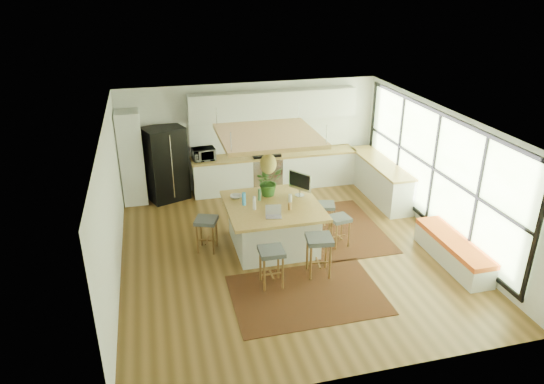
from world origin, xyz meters
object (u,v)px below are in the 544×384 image
object	(u,v)px
fridge	(166,163)
stool_right_back	(325,217)
island	(273,225)
stool_near_left	(271,268)
laptop	(274,211)
island_plant	(269,184)
monitor	(300,184)
stool_left_side	(207,234)
stool_near_right	(319,257)
microwave	(204,153)
stool_right_front	(339,230)

from	to	relation	value
fridge	stool_right_back	world-z (taller)	fridge
island	stool_right_back	world-z (taller)	island
stool_near_left	laptop	world-z (taller)	laptop
laptop	island_plant	world-z (taller)	island_plant
island	island_plant	xyz separation A→B (m)	(0.03, 0.48, 0.70)
stool_right_back	fridge	bearing A→B (deg)	140.67
monitor	island_plant	size ratio (longest dim) A/B	0.93
stool_right_back	stool_left_side	world-z (taller)	stool_left_side
stool_near_right	laptop	bearing A→B (deg)	134.44
microwave	stool_right_front	bearing A→B (deg)	-60.18
stool_near_left	island_plant	world-z (taller)	island_plant
monitor	fridge	bearing A→B (deg)	-171.25
stool_near_left	stool_right_back	bearing A→B (deg)	46.45
microwave	island_plant	xyz separation A→B (m)	(1.04, -2.43, 0.06)
stool_right_front	stool_left_side	world-z (taller)	stool_left_side
stool_right_front	island_plant	distance (m)	1.71
stool_right_front	stool_right_back	bearing A→B (deg)	97.59
stool_right_back	laptop	world-z (taller)	laptop
monitor	stool_left_side	bearing A→B (deg)	-121.76
stool_near_left	stool_near_right	world-z (taller)	stool_near_right
laptop	island_plant	xyz separation A→B (m)	(0.15, 1.02, 0.11)
stool_right_back	microwave	size ratio (longest dim) A/B	1.21
stool_near_left	microwave	world-z (taller)	microwave
stool_near_left	stool_near_right	bearing A→B (deg)	7.99
stool_right_back	microwave	world-z (taller)	microwave
stool_left_side	island_plant	bearing A→B (deg)	13.76
island	microwave	size ratio (longest dim) A/B	3.42
stool_near_right	island_plant	world-z (taller)	island_plant
laptop	microwave	size ratio (longest dim) A/B	0.59
stool_right_back	island	bearing A→B (deg)	-165.61
stool_right_back	laptop	bearing A→B (deg)	-147.45
stool_right_front	microwave	xyz separation A→B (m)	(-2.32, 3.22, 0.75)
stool_near_left	laptop	distance (m)	1.10
stool_left_side	stool_near_right	bearing A→B (deg)	-36.38
stool_near_right	stool_near_left	bearing A→B (deg)	-172.01
stool_near_left	laptop	bearing A→B (deg)	73.22
monitor	laptop	bearing A→B (deg)	-78.45
fridge	stool_near_left	size ratio (longest dim) A/B	2.47
stool_right_front	monitor	world-z (taller)	monitor
stool_right_back	monitor	size ratio (longest dim) A/B	1.18
island	island_plant	world-z (taller)	island_plant
fridge	stool_near_left	world-z (taller)	fridge
island_plant	island	bearing A→B (deg)	-93.61
stool_near_left	island_plant	distance (m)	2.05
stool_right_front	laptop	xyz separation A→B (m)	(-1.43, -0.23, 0.70)
fridge	stool_right_front	world-z (taller)	fridge
fridge	stool_near_right	world-z (taller)	fridge
island	microwave	bearing A→B (deg)	109.19
stool_near_left	monitor	world-z (taller)	monitor
monitor	island	bearing A→B (deg)	-102.15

